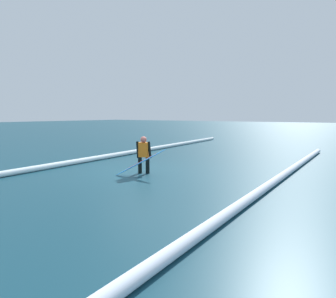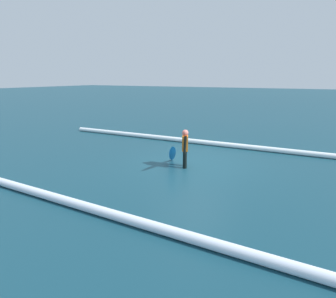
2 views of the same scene
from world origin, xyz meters
name	(u,v)px [view 2 (image 2 of 2)]	position (x,y,z in m)	size (l,w,h in m)	color
ground_plane	(193,164)	(0.00, 0.00, 0.00)	(151.91, 151.91, 0.00)	#143D4D
surfer	(185,147)	(0.10, 0.48, 0.74)	(0.32, 0.53, 1.33)	black
surfboard	(172,154)	(0.50, 0.67, 0.47)	(1.08, 1.67, 0.99)	#268CE5
wave_crest_foreground	(283,151)	(-2.67, -3.17, 0.11)	(0.22, 0.22, 22.29)	white
wave_crest_midground	(142,223)	(-0.95, 4.78, 0.11)	(0.23, 0.23, 17.27)	white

